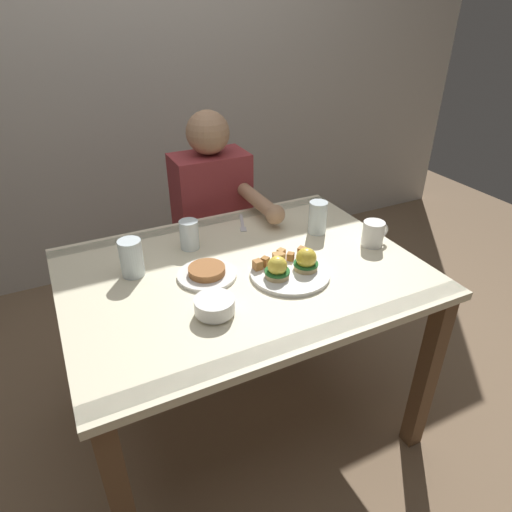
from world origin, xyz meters
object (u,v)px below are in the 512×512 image
(dining_table, at_px, (243,295))
(diner_person, at_px, (215,218))
(fork, at_px, (242,224))
(side_plate, at_px, (207,273))
(fruit_bowl, at_px, (214,306))
(water_glass_near, at_px, (132,259))
(coffee_mug, at_px, (374,233))
(water_glass_extra, at_px, (189,237))
(eggs_benedict_plate, at_px, (291,268))
(water_glass_far, at_px, (318,219))

(dining_table, relative_size, diner_person, 1.05)
(fork, bearing_deg, side_plate, -131.68)
(fruit_bowl, bearing_deg, diner_person, 68.46)
(dining_table, distance_m, side_plate, 0.17)
(water_glass_near, bearing_deg, fruit_bowl, -63.16)
(side_plate, bearing_deg, dining_table, -5.70)
(dining_table, height_order, diner_person, diner_person)
(coffee_mug, height_order, water_glass_extra, water_glass_extra)
(side_plate, bearing_deg, fruit_bowl, -104.67)
(dining_table, height_order, side_plate, side_plate)
(coffee_mug, distance_m, side_plate, 0.64)
(eggs_benedict_plate, distance_m, fork, 0.42)
(eggs_benedict_plate, distance_m, fruit_bowl, 0.32)
(water_glass_extra, xyz_separation_m, diner_person, (0.25, 0.38, -0.14))
(coffee_mug, xyz_separation_m, water_glass_near, (-0.86, 0.19, 0.01))
(water_glass_far, xyz_separation_m, diner_person, (-0.25, 0.48, -0.15))
(fruit_bowl, relative_size, fork, 0.79)
(water_glass_far, height_order, water_glass_extra, water_glass_far)
(eggs_benedict_plate, distance_m, diner_person, 0.71)
(side_plate, bearing_deg, coffee_mug, -6.16)
(water_glass_far, height_order, diner_person, diner_person)
(water_glass_near, height_order, water_glass_extra, water_glass_near)
(diner_person, bearing_deg, fork, -87.76)
(dining_table, bearing_deg, water_glass_extra, 116.38)
(fork, height_order, side_plate, side_plate)
(eggs_benedict_plate, height_order, coffee_mug, coffee_mug)
(water_glass_far, bearing_deg, side_plate, -167.66)
(eggs_benedict_plate, xyz_separation_m, coffee_mug, (0.38, 0.04, 0.02))
(fork, relative_size, side_plate, 0.76)
(side_plate, xyz_separation_m, diner_person, (0.26, 0.59, -0.10))
(eggs_benedict_plate, height_order, water_glass_extra, water_glass_extra)
(eggs_benedict_plate, distance_m, water_glass_extra, 0.41)
(water_glass_near, distance_m, side_plate, 0.25)
(water_glass_near, bearing_deg, water_glass_far, -0.76)
(water_glass_near, xyz_separation_m, diner_person, (0.48, 0.47, -0.15))
(dining_table, xyz_separation_m, water_glass_far, (0.38, 0.12, 0.16))
(dining_table, height_order, water_glass_extra, water_glass_extra)
(dining_table, distance_m, water_glass_near, 0.40)
(coffee_mug, bearing_deg, water_glass_extra, 155.75)
(fork, distance_m, diner_person, 0.30)
(dining_table, bearing_deg, water_glass_near, 158.79)
(water_glass_extra, relative_size, side_plate, 0.55)
(dining_table, xyz_separation_m, fork, (0.14, 0.32, 0.11))
(dining_table, bearing_deg, fruit_bowl, -133.11)
(fork, bearing_deg, eggs_benedict_plate, -91.88)
(coffee_mug, distance_m, water_glass_near, 0.88)
(coffee_mug, height_order, diner_person, diner_person)
(dining_table, xyz_separation_m, water_glass_extra, (-0.11, 0.22, 0.15))
(dining_table, xyz_separation_m, water_glass_near, (-0.34, 0.13, 0.16))
(eggs_benedict_plate, distance_m, water_glass_near, 0.53)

